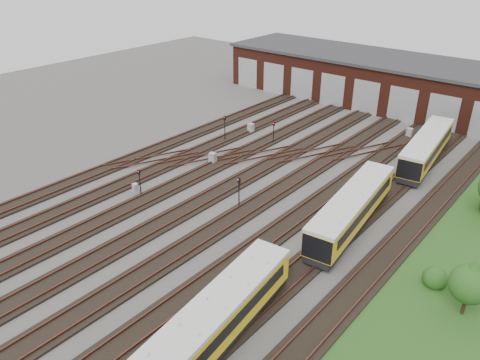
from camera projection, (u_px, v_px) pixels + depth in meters
The scene contains 16 objects.
ground at pixel (195, 223), 38.17m from camera, with size 120.00×120.00×0.00m, color #413F3D.
track_network at pixel (198, 219), 38.62m from camera, with size 30.40×70.00×0.33m.
maintenance_shed at pixel (400, 83), 64.02m from camera, with size 51.00×12.50×6.35m.
grass_verge at pixel (476, 256), 34.15m from camera, with size 8.00×55.00×0.05m, color #214E1A.
metro_train at pixel (352, 209), 36.84m from camera, with size 3.95×45.43×2.74m.
signal_mast_0 at pixel (140, 179), 41.56m from camera, with size 0.25×0.24×2.59m.
signal_mast_1 at pixel (225, 125), 53.03m from camera, with size 0.27×0.26×3.04m.
signal_mast_2 at pixel (274, 130), 52.47m from camera, with size 0.25×0.24×2.59m.
signal_mast_3 at pixel (239, 189), 39.46m from camera, with size 0.29×0.27×2.96m.
relay_cabinet_0 at pixel (213, 158), 48.26m from camera, with size 0.69×0.57×1.15m, color #A0A2A5.
relay_cabinet_1 at pixel (251, 128), 55.99m from camera, with size 0.69×0.57×1.14m, color #A0A2A5.
relay_cabinet_2 at pixel (135, 188), 42.72m from camera, with size 0.52×0.43×0.87m, color #A0A2A5.
relay_cabinet_3 at pixel (409, 133), 54.72m from camera, with size 0.66×0.55×1.10m, color #A0A2A5.
relay_cabinet_4 at pixel (349, 206), 39.65m from camera, with size 0.61×0.51×1.02m, color #A0A2A5.
tree_3 at pixel (471, 280), 27.73m from camera, with size 2.47×2.47×4.10m.
bush_0 at pixel (436, 275), 30.98m from camera, with size 1.63×1.63×1.63m, color #1C4A15.
Camera 1 is at (23.57, -22.46, 20.56)m, focal length 35.00 mm.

